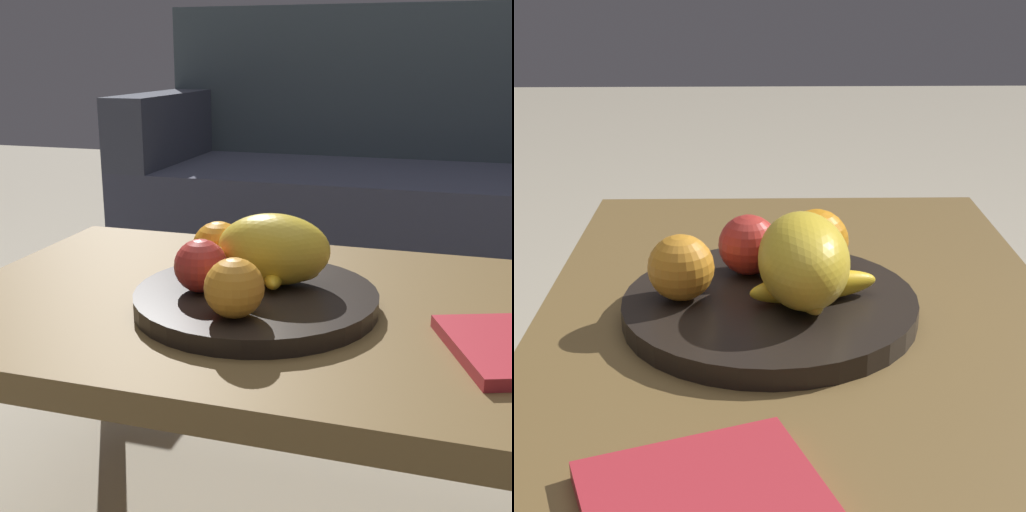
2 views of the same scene
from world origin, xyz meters
TOP-DOWN VIEW (x-y plane):
  - coffee_table at (0.00, 0.00)m, footprint 1.01×0.62m
  - couch at (0.04, 1.29)m, footprint 1.70×0.70m
  - fruit_bowl at (-0.05, -0.04)m, footprint 0.34×0.34m
  - melon_large_front at (-0.03, 0.00)m, footprint 0.17×0.11m
  - orange_front at (-0.04, -0.14)m, footprint 0.08×0.08m
  - orange_left at (-0.12, 0.02)m, footprint 0.08×0.08m
  - apple_front at (-0.12, -0.06)m, footprint 0.07×0.07m
  - banana_bunch at (-0.04, -0.00)m, footprint 0.16×0.15m

SIDE VIEW (x-z plane):
  - couch at x=0.04m, z-range -0.15..0.75m
  - coffee_table at x=0.00m, z-range 0.15..0.56m
  - fruit_bowl at x=-0.05m, z-range 0.40..0.43m
  - banana_bunch at x=-0.04m, z-range 0.42..0.48m
  - apple_front at x=-0.12m, z-range 0.43..0.50m
  - orange_front at x=-0.04m, z-range 0.43..0.50m
  - orange_left at x=-0.12m, z-range 0.43..0.50m
  - melon_large_front at x=-0.03m, z-range 0.43..0.53m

